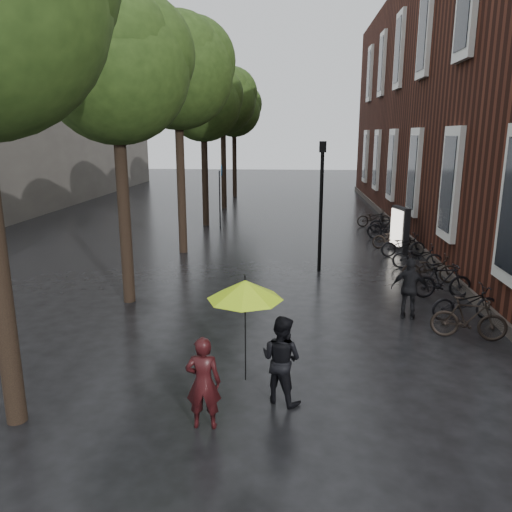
# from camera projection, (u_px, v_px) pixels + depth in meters

# --- Properties ---
(ground) EXTENTS (120.00, 120.00, 0.00)m
(ground) POSITION_uv_depth(u_px,v_px,m) (256.00, 473.00, 6.89)
(ground) COLOR black
(brick_building) EXTENTS (10.20, 33.20, 12.00)m
(brick_building) POSITION_uv_depth(u_px,v_px,m) (509.00, 103.00, 23.51)
(brick_building) COLOR #38160F
(brick_building) RESTS_ON ground
(street_trees) EXTENTS (4.33, 34.03, 8.91)m
(street_trees) POSITION_uv_depth(u_px,v_px,m) (191.00, 91.00, 21.08)
(street_trees) COLOR black
(street_trees) RESTS_ON ground
(person_burgundy) EXTENTS (0.58, 0.40, 1.54)m
(person_burgundy) POSITION_uv_depth(u_px,v_px,m) (203.00, 383.00, 7.82)
(person_burgundy) COLOR black
(person_burgundy) RESTS_ON ground
(person_black) EXTENTS (0.96, 0.89, 1.57)m
(person_black) POSITION_uv_depth(u_px,v_px,m) (281.00, 359.00, 8.59)
(person_black) COLOR black
(person_black) RESTS_ON ground
(lime_umbrella) EXTENTS (1.23, 1.23, 1.80)m
(lime_umbrella) POSITION_uv_depth(u_px,v_px,m) (245.00, 290.00, 7.86)
(lime_umbrella) COLOR black
(lime_umbrella) RESTS_ON ground
(pedestrian_walking) EXTENTS (0.99, 0.64, 1.57)m
(pedestrian_walking) POSITION_uv_depth(u_px,v_px,m) (410.00, 289.00, 12.51)
(pedestrian_walking) COLOR black
(pedestrian_walking) RESTS_ON ground
(parked_bicycles) EXTENTS (2.12, 15.05, 1.05)m
(parked_bicycles) POSITION_uv_depth(u_px,v_px,m) (409.00, 251.00, 17.99)
(parked_bicycles) COLOR black
(parked_bicycles) RESTS_ON ground
(ad_lightbox) EXTENTS (0.27, 1.17, 1.77)m
(ad_lightbox) POSITION_uv_depth(u_px,v_px,m) (400.00, 229.00, 19.80)
(ad_lightbox) COLOR black
(ad_lightbox) RESTS_ON ground
(lamp_post) EXTENTS (0.22, 0.22, 4.33)m
(lamp_post) POSITION_uv_depth(u_px,v_px,m) (321.00, 194.00, 16.49)
(lamp_post) COLOR black
(lamp_post) RESTS_ON ground
(cycle_sign) EXTENTS (0.16, 0.56, 3.06)m
(cycle_sign) POSITION_uv_depth(u_px,v_px,m) (221.00, 186.00, 24.89)
(cycle_sign) COLOR #262628
(cycle_sign) RESTS_ON ground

